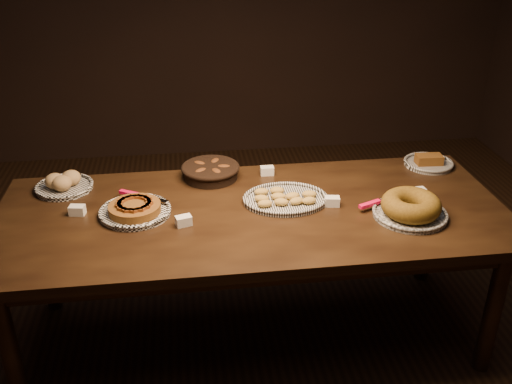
{
  "coord_description": "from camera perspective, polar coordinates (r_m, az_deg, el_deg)",
  "views": [
    {
      "loc": [
        -0.29,
        -2.32,
        2.05
      ],
      "look_at": [
        0.02,
        0.05,
        0.82
      ],
      "focal_mm": 40.0,
      "sensor_mm": 36.0,
      "label": 1
    }
  ],
  "objects": [
    {
      "name": "loaf_plate",
      "position": [
        3.27,
        16.87,
        2.86
      ],
      "size": [
        0.27,
        0.27,
        0.06
      ],
      "rotation": [
        0.0,
        0.0,
        -0.05
      ],
      "color": "black",
      "rests_on": "buffet_table"
    },
    {
      "name": "bundt_cake_plate",
      "position": [
        2.7,
        15.18,
        -1.53
      ],
      "size": [
        0.39,
        0.35,
        0.11
      ],
      "rotation": [
        0.0,
        0.0,
        0.03
      ],
      "color": "black",
      "rests_on": "buffet_table"
    },
    {
      "name": "bread_roll_plate",
      "position": [
        3.02,
        -18.69,
        0.79
      ],
      "size": [
        0.29,
        0.29,
        0.09
      ],
      "rotation": [
        0.0,
        0.0,
        -0.11
      ],
      "color": "white",
      "rests_on": "buffet_table"
    },
    {
      "name": "buffet_table",
      "position": [
        2.72,
        -0.32,
        -3.21
      ],
      "size": [
        2.4,
        1.0,
        0.75
      ],
      "color": "black",
      "rests_on": "ground"
    },
    {
      "name": "ground",
      "position": [
        3.11,
        -0.29,
        -14.02
      ],
      "size": [
        5.0,
        5.0,
        0.0
      ],
      "primitive_type": "plane",
      "color": "black",
      "rests_on": "ground"
    },
    {
      "name": "madeleine_platter",
      "position": [
        2.75,
        2.89,
        -0.65
      ],
      "size": [
        0.41,
        0.33,
        0.05
      ],
      "rotation": [
        0.0,
        0.0,
        -0.37
      ],
      "color": "black",
      "rests_on": "buffet_table"
    },
    {
      "name": "croissant_basket",
      "position": [
        2.98,
        -4.56,
        2.18
      ],
      "size": [
        0.31,
        0.31,
        0.08
      ],
      "rotation": [
        0.0,
        0.0,
        0.09
      ],
      "color": "black",
      "rests_on": "buffet_table"
    },
    {
      "name": "tent_cards",
      "position": [
        2.74,
        0.27,
        -0.61
      ],
      "size": [
        1.71,
        0.53,
        0.04
      ],
      "color": "white",
      "rests_on": "buffet_table"
    },
    {
      "name": "apple_tart_plate",
      "position": [
        2.7,
        -12.01,
        -1.72
      ],
      "size": [
        0.33,
        0.36,
        0.06
      ],
      "rotation": [
        0.0,
        0.0,
        -0.09
      ],
      "color": "white",
      "rests_on": "buffet_table"
    }
  ]
}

